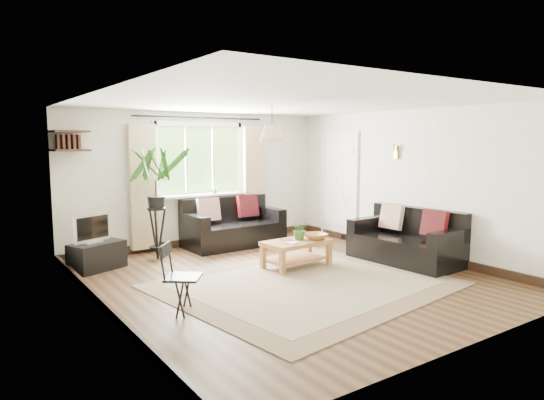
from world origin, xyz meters
TOP-DOWN VIEW (x-y plane):
  - floor at (0.00, 0.00)m, footprint 5.50×5.50m
  - ceiling at (0.00, 0.00)m, footprint 5.50×5.50m
  - wall_back at (0.00, 2.75)m, footprint 5.00×0.02m
  - wall_front at (0.00, -2.75)m, footprint 5.00×0.02m
  - wall_left at (-2.50, 0.00)m, footprint 0.02×5.50m
  - wall_right at (2.50, 0.00)m, footprint 0.02×5.50m
  - rug at (-0.00, -0.39)m, footprint 3.85×3.43m
  - window at (0.00, 2.71)m, footprint 2.50×0.16m
  - door at (2.47, 1.70)m, footprint 0.06×0.96m
  - corner_shelf at (-2.25, 2.50)m, footprint 0.50×0.50m
  - pendant_lamp at (0.00, 0.40)m, footprint 0.36×0.36m
  - wall_sconce at (2.43, 0.30)m, footprint 0.12×0.12m
  - sofa_back at (0.43, 2.25)m, footprint 1.77×0.91m
  - sofa_right at (2.02, -0.32)m, footprint 1.74×0.95m
  - coffee_table at (0.43, 0.38)m, footprint 1.04×0.61m
  - table_plant at (0.52, 0.43)m, footprint 0.36×0.34m
  - bowl at (0.73, 0.31)m, footprint 0.37×0.37m
  - book_a at (0.18, 0.27)m, footprint 0.19×0.23m
  - book_b at (0.22, 0.48)m, footprint 0.24×0.27m
  - tv_stand at (-2.06, 1.95)m, footprint 0.86×0.68m
  - tv at (-2.12, 1.95)m, footprint 0.61×0.40m
  - palm_stand at (-1.09, 2.07)m, footprint 0.79×0.79m
  - folding_chair at (-1.76, -0.45)m, footprint 0.56×0.56m
  - sill_plant at (0.25, 2.63)m, footprint 0.14×0.10m

SIDE VIEW (x-z plane):
  - floor at x=0.00m, z-range 0.00..0.00m
  - rug at x=0.00m, z-range 0.00..0.02m
  - tv_stand at x=-2.06m, z-range 0.00..0.41m
  - coffee_table at x=0.43m, z-range 0.00..0.41m
  - folding_chair at x=-1.76m, z-range 0.00..0.78m
  - sofa_right at x=2.02m, z-range 0.00..0.80m
  - sofa_back at x=0.43m, z-range 0.00..0.83m
  - book_a at x=0.18m, z-range 0.41..0.43m
  - book_b at x=0.22m, z-range 0.41..0.44m
  - bowl at x=0.73m, z-range 0.41..0.50m
  - table_plant at x=0.52m, z-range 0.41..0.73m
  - tv at x=-2.12m, z-range 0.41..0.86m
  - palm_stand at x=-1.09m, z-range 0.00..1.79m
  - door at x=2.47m, z-range -0.03..2.03m
  - sill_plant at x=0.25m, z-range 0.93..1.20m
  - wall_back at x=0.00m, z-range 0.00..2.40m
  - wall_front at x=0.00m, z-range 0.00..2.40m
  - wall_left at x=-2.50m, z-range 0.00..2.40m
  - wall_right at x=2.50m, z-range 0.00..2.40m
  - window at x=0.00m, z-range 0.47..2.63m
  - wall_sconce at x=2.43m, z-range 1.60..1.88m
  - corner_shelf at x=-2.25m, z-range 1.72..2.06m
  - pendant_lamp at x=0.00m, z-range 1.78..2.32m
  - ceiling at x=0.00m, z-range 2.40..2.40m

